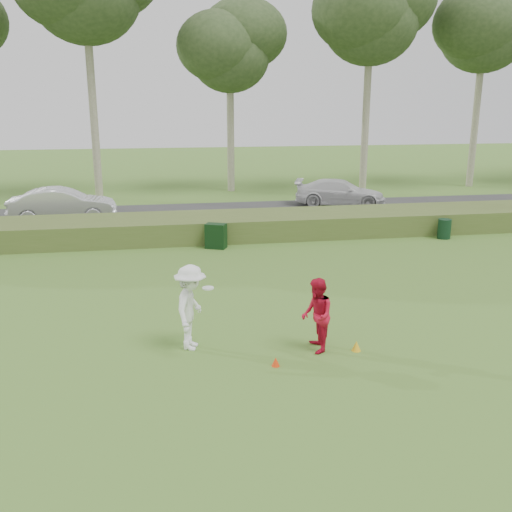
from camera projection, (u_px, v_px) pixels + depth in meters
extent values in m
plane|color=#3F6D24|center=(287.00, 359.00, 12.61)|extent=(120.00, 120.00, 0.00)
cube|color=#455C24|center=(223.00, 226.00, 23.90)|extent=(80.00, 3.00, 0.90)
cube|color=#2D2D2D|center=(212.00, 214.00, 28.76)|extent=(80.00, 6.00, 0.06)
cylinder|color=gray|center=(90.00, 59.00, 31.43)|extent=(0.44, 0.44, 15.50)
cylinder|color=gray|center=(230.00, 97.00, 34.72)|extent=(0.44, 0.44, 11.50)
ellipsoid|color=#2E4221|center=(230.00, 47.00, 33.96)|extent=(6.24, 6.24, 5.28)
cylinder|color=gray|center=(368.00, 75.00, 33.82)|extent=(0.44, 0.44, 14.00)
ellipsoid|color=#2E4221|center=(371.00, 12.00, 32.90)|extent=(7.28, 7.28, 6.16)
cylinder|color=gray|center=(479.00, 81.00, 36.46)|extent=(0.44, 0.44, 13.50)
ellipsoid|color=#2E4221|center=(485.00, 25.00, 35.57)|extent=(7.02, 7.02, 5.94)
imported|color=white|center=(191.00, 307.00, 12.95)|extent=(1.10, 1.45, 1.99)
cylinder|color=white|center=(208.00, 288.00, 12.90)|extent=(0.27, 0.27, 0.03)
imported|color=red|center=(317.00, 315.00, 12.84)|extent=(0.72, 0.88, 1.71)
cone|color=#F3380C|center=(276.00, 362.00, 12.27)|extent=(0.18, 0.18, 0.20)
cone|color=yellow|center=(356.00, 346.00, 13.02)|extent=(0.21, 0.21, 0.24)
cube|color=black|center=(216.00, 236.00, 22.03)|extent=(0.90, 0.76, 0.96)
cylinder|color=black|center=(444.00, 229.00, 23.61)|extent=(0.70, 0.70, 0.81)
imported|color=silver|center=(63.00, 205.00, 26.47)|extent=(4.87, 1.87, 1.58)
imported|color=silver|center=(340.00, 193.00, 30.68)|extent=(5.17, 3.46, 1.39)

